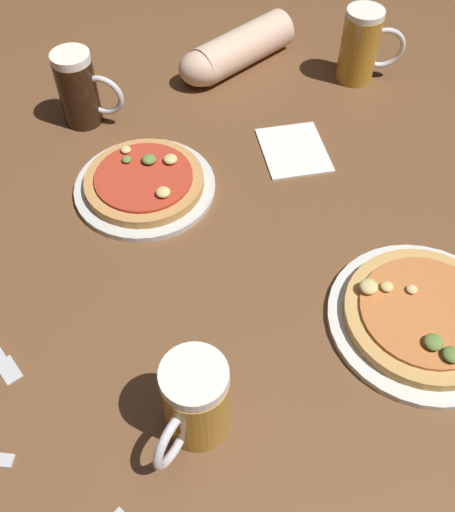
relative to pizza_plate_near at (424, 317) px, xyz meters
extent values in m
cube|color=brown|center=(-0.28, 0.17, -0.03)|extent=(2.40, 2.40, 0.03)
cylinder|color=silver|center=(0.00, 0.00, -0.01)|extent=(0.29, 0.29, 0.01)
cylinder|color=tan|center=(0.00, 0.00, 0.00)|extent=(0.25, 0.25, 0.02)
cylinder|color=#C67038|center=(0.00, 0.00, 0.02)|extent=(0.20, 0.20, 0.01)
ellipsoid|color=#DBC67A|center=(-0.01, 0.04, 0.02)|extent=(0.02, 0.02, 0.01)
ellipsoid|color=olive|center=(0.00, -0.08, 0.03)|extent=(0.03, 0.03, 0.01)
ellipsoid|color=#DBC67A|center=(-0.05, 0.05, 0.02)|extent=(0.02, 0.02, 0.01)
ellipsoid|color=#DBC67A|center=(-0.08, 0.05, 0.03)|extent=(0.03, 0.03, 0.01)
ellipsoid|color=olive|center=(-0.02, -0.06, 0.03)|extent=(0.03, 0.03, 0.01)
cylinder|color=silver|center=(-0.40, 0.36, -0.01)|extent=(0.26, 0.26, 0.01)
cylinder|color=tan|center=(-0.40, 0.36, 0.00)|extent=(0.22, 0.22, 0.02)
cylinder|color=#B73823|center=(-0.40, 0.36, 0.02)|extent=(0.18, 0.18, 0.01)
ellipsoid|color=#DBC67A|center=(-0.43, 0.43, 0.02)|extent=(0.02, 0.02, 0.01)
ellipsoid|color=olive|center=(-0.39, 0.40, 0.03)|extent=(0.03, 0.03, 0.01)
ellipsoid|color=olive|center=(-0.43, 0.41, 0.02)|extent=(0.02, 0.02, 0.01)
ellipsoid|color=#DBC67A|center=(-0.35, 0.39, 0.03)|extent=(0.03, 0.03, 0.01)
ellipsoid|color=#DBC67A|center=(-0.37, 0.31, 0.03)|extent=(0.03, 0.03, 0.01)
cylinder|color=#B27A23|center=(0.09, 0.64, 0.06)|extent=(0.08, 0.08, 0.15)
cylinder|color=white|center=(0.09, 0.64, 0.14)|extent=(0.08, 0.08, 0.01)
torus|color=silver|center=(0.14, 0.63, 0.06)|extent=(0.10, 0.03, 0.09)
cylinder|color=#B27A23|center=(-0.37, -0.10, 0.05)|extent=(0.09, 0.09, 0.13)
cylinder|color=white|center=(-0.37, -0.10, 0.12)|extent=(0.09, 0.09, 0.02)
torus|color=silver|center=(-0.40, -0.15, 0.05)|extent=(0.06, 0.07, 0.08)
cylinder|color=black|center=(-0.51, 0.59, 0.05)|extent=(0.08, 0.08, 0.14)
cylinder|color=white|center=(-0.51, 0.59, 0.13)|extent=(0.08, 0.08, 0.02)
torus|color=silver|center=(-0.46, 0.57, 0.05)|extent=(0.09, 0.05, 0.09)
cube|color=white|center=(-0.10, 0.42, -0.01)|extent=(0.13, 0.15, 0.01)
cube|color=silver|center=(-0.63, 0.02, -0.01)|extent=(0.04, 0.05, 0.00)
cylinder|color=beige|center=(-0.15, 0.74, 0.03)|extent=(0.25, 0.20, 0.09)
ellipsoid|color=beige|center=(-0.25, 0.67, 0.03)|extent=(0.10, 0.08, 0.08)
camera|label=1|loc=(-0.38, -0.43, 0.76)|focal=41.16mm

